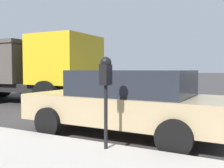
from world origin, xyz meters
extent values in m
plane|color=#3D3A3A|center=(0.00, 0.00, 0.00)|extent=(220.00, 220.00, 0.00)
cylinder|color=black|center=(-2.51, -0.67, 0.66)|extent=(0.06, 0.06, 1.07)
cube|color=black|center=(-2.51, -0.67, 1.36)|extent=(0.20, 0.14, 0.34)
sphere|color=black|center=(-2.51, -0.67, 1.57)|extent=(0.19, 0.19, 0.19)
cube|color=gold|center=(-2.40, -0.67, 1.32)|extent=(0.01, 0.11, 0.12)
cube|color=black|center=(-2.40, -0.67, 1.44)|extent=(0.01, 0.10, 0.08)
cube|color=tan|center=(-1.07, -0.34, 0.61)|extent=(1.90, 4.41, 0.57)
cube|color=#232833|center=(-1.07, -0.51, 1.16)|extent=(1.66, 2.47, 0.54)
cylinder|color=black|center=(-1.98, 1.03, 0.32)|extent=(0.23, 0.64, 0.64)
cylinder|color=black|center=(-0.13, 1.01, 0.32)|extent=(0.23, 0.64, 0.64)
cylinder|color=black|center=(-2.01, -1.69, 0.32)|extent=(0.23, 0.64, 0.64)
cylinder|color=black|center=(-0.16, -1.71, 0.32)|extent=(0.23, 0.64, 0.64)
cube|color=black|center=(2.14, 6.36, 0.70)|extent=(2.22, 7.29, 0.35)
cube|color=gold|center=(2.18, 3.82, 1.83)|extent=(2.49, 2.22, 1.92)
cylinder|color=black|center=(3.41, 3.84, 0.52)|extent=(0.32, 1.05, 1.04)
cylinder|color=black|center=(0.96, 3.80, 0.52)|extent=(0.32, 1.05, 1.04)
cylinder|color=black|center=(3.35, 7.11, 0.52)|extent=(0.32, 1.05, 1.04)
cylinder|color=black|center=(3.32, 8.92, 0.52)|extent=(0.32, 1.05, 1.04)
camera|label=1|loc=(-6.26, -2.78, 1.45)|focal=42.00mm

